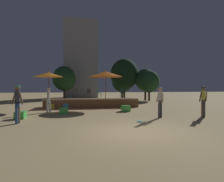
{
  "coord_description": "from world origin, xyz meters",
  "views": [
    {
      "loc": [
        -2.1,
        -6.7,
        1.76
      ],
      "look_at": [
        0.0,
        5.29,
        1.54
      ],
      "focal_mm": 28.0,
      "sensor_mm": 36.0,
      "label": 1
    }
  ],
  "objects_px": {
    "person_2": "(160,101)",
    "background_tree_1": "(122,81)",
    "cube_seat_3": "(52,106)",
    "background_tree_3": "(149,82)",
    "patio_umbrella_0": "(48,75)",
    "person_1": "(17,101)",
    "bistro_chair_1": "(76,92)",
    "background_tree_4": "(124,74)",
    "cube_seat_2": "(65,106)",
    "bistro_chair_3": "(99,92)",
    "cube_seat_4": "(20,115)",
    "background_tree_2": "(64,78)",
    "person_3": "(49,99)",
    "frisbee_disc": "(140,122)",
    "cube_seat_0": "(64,111)",
    "background_tree_0": "(145,80)",
    "bistro_chair_0": "(122,92)",
    "bistro_chair_2": "(89,92)",
    "cube_seat_1": "(126,108)",
    "person_0": "(203,99)",
    "patio_umbrella_1": "(106,74)"
  },
  "relations": [
    {
      "from": "background_tree_0",
      "to": "person_3",
      "type": "bearing_deg",
      "value": -137.64
    },
    {
      "from": "cube_seat_0",
      "to": "frisbee_disc",
      "type": "xyz_separation_m",
      "value": [
        4.13,
        -3.65,
        -0.18
      ]
    },
    {
      "from": "cube_seat_1",
      "to": "cube_seat_4",
      "type": "relative_size",
      "value": 1.09
    },
    {
      "from": "person_0",
      "to": "background_tree_2",
      "type": "distance_m",
      "value": 21.22
    },
    {
      "from": "background_tree_4",
      "to": "cube_seat_3",
      "type": "bearing_deg",
      "value": -133.45
    },
    {
      "from": "bistro_chair_1",
      "to": "bistro_chair_3",
      "type": "bearing_deg",
      "value": 174.76
    },
    {
      "from": "person_0",
      "to": "bistro_chair_1",
      "type": "bearing_deg",
      "value": -127.06
    },
    {
      "from": "cube_seat_4",
      "to": "cube_seat_3",
      "type": "bearing_deg",
      "value": 78.04
    },
    {
      "from": "cube_seat_1",
      "to": "background_tree_4",
      "type": "bearing_deg",
      "value": 76.51
    },
    {
      "from": "background_tree_1",
      "to": "background_tree_4",
      "type": "xyz_separation_m",
      "value": [
        0.16,
        -0.63,
        0.91
      ]
    },
    {
      "from": "cube_seat_3",
      "to": "bistro_chair_0",
      "type": "distance_m",
      "value": 6.72
    },
    {
      "from": "cube_seat_2",
      "to": "bistro_chair_3",
      "type": "bearing_deg",
      "value": 26.21
    },
    {
      "from": "cube_seat_3",
      "to": "background_tree_2",
      "type": "xyz_separation_m",
      "value": [
        -0.21,
        12.8,
        3.0
      ]
    },
    {
      "from": "cube_seat_4",
      "to": "cube_seat_2",
      "type": "bearing_deg",
      "value": 65.5
    },
    {
      "from": "bistro_chair_3",
      "to": "background_tree_4",
      "type": "height_order",
      "value": "background_tree_4"
    },
    {
      "from": "background_tree_2",
      "to": "person_3",
      "type": "bearing_deg",
      "value": -88.71
    },
    {
      "from": "bistro_chair_1",
      "to": "person_1",
      "type": "bearing_deg",
      "value": 50.24
    },
    {
      "from": "cube_seat_0",
      "to": "bistro_chair_2",
      "type": "height_order",
      "value": "bistro_chair_2"
    },
    {
      "from": "background_tree_0",
      "to": "background_tree_4",
      "type": "xyz_separation_m",
      "value": [
        -2.76,
        1.04,
        0.82
      ]
    },
    {
      "from": "cube_seat_4",
      "to": "background_tree_1",
      "type": "bearing_deg",
      "value": 56.77
    },
    {
      "from": "person_1",
      "to": "bistro_chair_2",
      "type": "relative_size",
      "value": 2.1
    },
    {
      "from": "patio_umbrella_0",
      "to": "frisbee_disc",
      "type": "bearing_deg",
      "value": -49.52
    },
    {
      "from": "person_3",
      "to": "background_tree_2",
      "type": "bearing_deg",
      "value": 93.85
    },
    {
      "from": "patio_umbrella_1",
      "to": "background_tree_4",
      "type": "bearing_deg",
      "value": 66.5
    },
    {
      "from": "person_0",
      "to": "frisbee_disc",
      "type": "bearing_deg",
      "value": -74.82
    },
    {
      "from": "cube_seat_2",
      "to": "background_tree_0",
      "type": "xyz_separation_m",
      "value": [
        10.13,
        7.95,
        2.63
      ]
    },
    {
      "from": "cube_seat_2",
      "to": "cube_seat_4",
      "type": "height_order",
      "value": "cube_seat_2"
    },
    {
      "from": "bistro_chair_1",
      "to": "cube_seat_2",
      "type": "bearing_deg",
      "value": 28.38
    },
    {
      "from": "bistro_chair_2",
      "to": "cube_seat_1",
      "type": "bearing_deg",
      "value": -25.34
    },
    {
      "from": "cube_seat_3",
      "to": "person_3",
      "type": "distance_m",
      "value": 2.35
    },
    {
      "from": "cube_seat_0",
      "to": "cube_seat_2",
      "type": "height_order",
      "value": "cube_seat_2"
    },
    {
      "from": "cube_seat_3",
      "to": "frisbee_disc",
      "type": "height_order",
      "value": "cube_seat_3"
    },
    {
      "from": "cube_seat_3",
      "to": "background_tree_3",
      "type": "xyz_separation_m",
      "value": [
        11.45,
        7.03,
        2.38
      ]
    },
    {
      "from": "cube_seat_3",
      "to": "person_1",
      "type": "relative_size",
      "value": 0.34
    },
    {
      "from": "bistro_chair_3",
      "to": "cube_seat_0",
      "type": "bearing_deg",
      "value": 176.15
    },
    {
      "from": "bistro_chair_1",
      "to": "background_tree_4",
      "type": "distance_m",
      "value": 10.63
    },
    {
      "from": "cube_seat_3",
      "to": "bistro_chair_3",
      "type": "xyz_separation_m",
      "value": [
        4.07,
        1.42,
        1.14
      ]
    },
    {
      "from": "cube_seat_0",
      "to": "bistro_chair_3",
      "type": "height_order",
      "value": "bistro_chair_3"
    },
    {
      "from": "cube_seat_2",
      "to": "bistro_chair_3",
      "type": "relative_size",
      "value": 0.63
    },
    {
      "from": "bistro_chair_1",
      "to": "cube_seat_4",
      "type": "bearing_deg",
      "value": 42.63
    },
    {
      "from": "cube_seat_4",
      "to": "bistro_chair_2",
      "type": "height_order",
      "value": "bistro_chair_2"
    },
    {
      "from": "background_tree_3",
      "to": "frisbee_disc",
      "type": "bearing_deg",
      "value": -113.78
    },
    {
      "from": "background_tree_2",
      "to": "bistro_chair_1",
      "type": "bearing_deg",
      "value": -79.73
    },
    {
      "from": "cube_seat_0",
      "to": "background_tree_1",
      "type": "distance_m",
      "value": 14.69
    },
    {
      "from": "person_0",
      "to": "bistro_chair_1",
      "type": "height_order",
      "value": "person_0"
    },
    {
      "from": "patio_umbrella_0",
      "to": "person_1",
      "type": "distance_m",
      "value": 6.22
    },
    {
      "from": "background_tree_0",
      "to": "bistro_chair_3",
      "type": "bearing_deg",
      "value": -137.84
    },
    {
      "from": "cube_seat_0",
      "to": "person_2",
      "type": "xyz_separation_m",
      "value": [
        5.73,
        -2.63,
        0.78
      ]
    },
    {
      "from": "bistro_chair_3",
      "to": "cube_seat_4",
      "type": "bearing_deg",
      "value": 168.27
    },
    {
      "from": "person_2",
      "to": "background_tree_1",
      "type": "bearing_deg",
      "value": -122.6
    }
  ]
}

